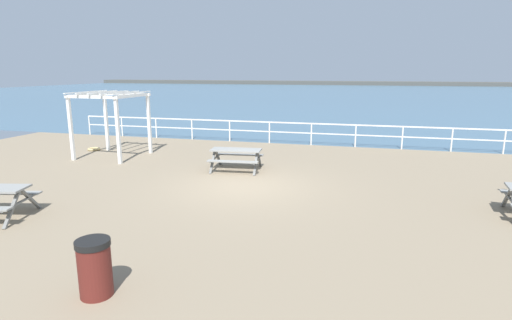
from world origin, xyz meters
TOP-DOWN VIEW (x-y plane):
  - ground_plane at (0.00, 0.00)m, footprint 30.00×24.00m
  - sea_band at (0.00, 52.75)m, footprint 142.00×90.00m
  - distant_shoreline at (0.00, 95.75)m, footprint 142.00×6.00m
  - seaward_railing at (-0.00, 7.75)m, footprint 23.07×0.07m
  - picnic_table_near_left at (-0.90, 1.94)m, footprint 1.95×1.71m
  - lattice_pergola at (-6.64, 2.85)m, footprint 2.52×2.64m
  - litter_bin at (-0.46, -6.71)m, footprint 0.55×0.55m
  - rope_coil at (-8.33, 3.81)m, footprint 0.55×0.55m

SIDE VIEW (x-z plane):
  - ground_plane at x=0.00m, z-range -0.20..0.00m
  - sea_band at x=0.00m, z-range 0.00..0.00m
  - distant_shoreline at x=0.00m, z-range -0.90..0.90m
  - rope_coil at x=-8.33m, z-range 0.00..0.11m
  - litter_bin at x=-0.46m, z-range 0.00..0.95m
  - picnic_table_near_left at x=-0.90m, z-range 0.19..0.98m
  - seaward_railing at x=0.00m, z-range 0.22..1.30m
  - lattice_pergola at x=-6.64m, z-range 0.65..3.35m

